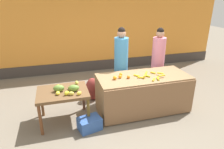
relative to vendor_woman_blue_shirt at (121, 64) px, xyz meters
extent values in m
plane|color=#756B5B|center=(-0.15, -0.70, -0.93)|extent=(24.00, 24.00, 0.00)
cube|color=orange|center=(-0.15, 2.34, 0.64)|extent=(9.23, 0.20, 3.15)
cube|color=#3F3833|center=(-0.15, 2.23, -0.75)|extent=(9.23, 0.04, 0.36)
cube|color=olive|center=(0.31, -0.70, -0.51)|extent=(2.07, 0.89, 0.86)
cube|color=brown|center=(0.31, -1.16, -0.51)|extent=(2.07, 0.03, 0.80)
cube|color=brown|center=(-1.49, -0.70, -0.24)|extent=(1.02, 0.80, 0.06)
cylinder|color=brown|center=(-1.95, -1.04, -0.60)|extent=(0.06, 0.06, 0.66)
cylinder|color=brown|center=(-1.03, -1.04, -0.60)|extent=(0.06, 0.06, 0.66)
cylinder|color=brown|center=(-1.95, -0.35, -0.60)|extent=(0.06, 0.06, 0.66)
cylinder|color=brown|center=(-1.03, -0.35, -0.60)|extent=(0.06, 0.06, 0.66)
cylinder|color=yellow|center=(0.54, -0.94, -0.06)|extent=(0.09, 0.14, 0.04)
cylinder|color=yellow|center=(0.19, -0.81, -0.06)|extent=(0.15, 0.10, 0.04)
cylinder|color=gold|center=(0.40, -0.99, -0.06)|extent=(0.12, 0.13, 0.04)
cylinder|color=gold|center=(0.42, -0.59, -0.06)|extent=(0.11, 0.14, 0.04)
cylinder|color=gold|center=(0.58, -0.62, -0.06)|extent=(0.10, 0.12, 0.04)
cylinder|color=gold|center=(0.51, -0.98, -0.06)|extent=(0.07, 0.13, 0.04)
cylinder|color=yellow|center=(0.14, -0.68, -0.06)|extent=(0.11, 0.13, 0.04)
cylinder|color=gold|center=(0.36, -0.76, -0.06)|extent=(0.11, 0.14, 0.04)
cylinder|color=gold|center=(0.28, -0.80, -0.03)|extent=(0.11, 0.14, 0.04)
cylinder|color=gold|center=(0.64, -0.90, -0.03)|extent=(0.15, 0.05, 0.04)
cylinder|color=gold|center=(0.68, -0.77, -0.03)|extent=(0.13, 0.12, 0.04)
sphere|color=orange|center=(-0.08, -0.75, -0.04)|extent=(0.07, 0.07, 0.07)
sphere|color=orange|center=(-0.18, -0.54, -0.04)|extent=(0.07, 0.07, 0.07)
sphere|color=orange|center=(-0.24, -0.68, -0.04)|extent=(0.07, 0.07, 0.07)
sphere|color=orange|center=(-0.38, -0.72, -0.04)|extent=(0.08, 0.08, 0.08)
ellipsoid|color=yellow|center=(-1.58, -0.84, -0.18)|extent=(0.10, 0.12, 0.07)
ellipsoid|color=#D4D749|center=(-1.17, -0.44, -0.17)|extent=(0.07, 0.10, 0.08)
ellipsoid|color=yellow|center=(-1.18, -0.96, -0.17)|extent=(0.12, 0.11, 0.08)
ellipsoid|color=#D6CF41|center=(-1.33, -0.67, -0.18)|extent=(0.12, 0.11, 0.07)
ellipsoid|color=#E0CE4A|center=(-1.33, -0.93, -0.17)|extent=(0.12, 0.09, 0.08)
ellipsoid|color=yellow|center=(-1.41, -0.91, -0.17)|extent=(0.13, 0.12, 0.09)
ellipsoid|color=yellow|center=(-1.58, -0.71, -0.17)|extent=(0.11, 0.08, 0.09)
ellipsoid|color=#D2DE31|center=(-1.60, -0.67, -0.17)|extent=(0.11, 0.08, 0.08)
ellipsoid|color=yellow|center=(-1.56, -0.56, -0.17)|extent=(0.13, 0.12, 0.09)
ellipsoid|color=olive|center=(-1.55, -0.70, -0.14)|extent=(0.23, 0.15, 0.14)
ellipsoid|color=olive|center=(-1.26, -0.77, -0.14)|extent=(0.23, 0.16, 0.14)
cylinder|color=#33333D|center=(0.00, 0.00, -0.57)|extent=(0.29, 0.29, 0.72)
cylinder|color=#3F8CCC|center=(0.00, 0.00, 0.22)|extent=(0.34, 0.34, 0.88)
sphere|color=tan|center=(0.00, 0.00, 0.76)|extent=(0.21, 0.21, 0.21)
sphere|color=black|center=(0.00, 0.00, 0.83)|extent=(0.18, 0.18, 0.18)
cylinder|color=#33333D|center=(1.06, 0.07, -0.59)|extent=(0.29, 0.29, 0.69)
cylinder|color=pink|center=(1.06, 0.07, 0.18)|extent=(0.34, 0.34, 0.84)
sphere|color=tan|center=(1.06, 0.07, 0.69)|extent=(0.21, 0.21, 0.21)
sphere|color=black|center=(1.06, 0.07, 0.76)|extent=(0.18, 0.18, 0.18)
cube|color=#3359A5|center=(-1.03, -1.13, -0.80)|extent=(0.50, 0.42, 0.26)
ellipsoid|color=maroon|center=(-0.73, 0.10, -0.64)|extent=(0.39, 0.34, 0.60)
camera|label=1|loc=(-1.53, -4.55, 1.62)|focal=32.44mm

